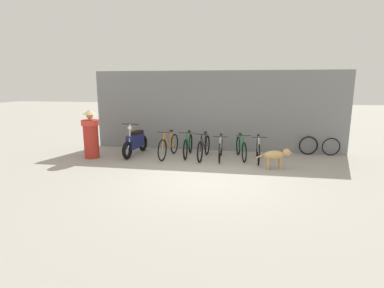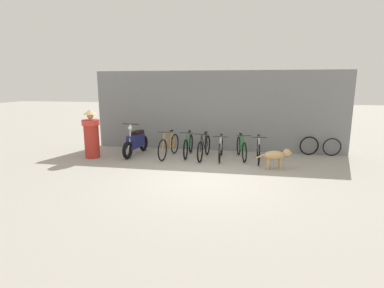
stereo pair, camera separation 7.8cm
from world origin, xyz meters
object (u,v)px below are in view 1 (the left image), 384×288
at_px(bicycle_0, 169,146).
at_px(stray_dog, 277,155).
at_px(bicycle_2, 204,148).
at_px(spare_tire_left, 308,146).
at_px(bicycle_3, 221,149).
at_px(bicycle_1, 188,146).
at_px(motorcycle, 135,142).
at_px(spare_tire_right, 331,147).
at_px(bicycle_5, 258,150).
at_px(bicycle_4, 241,148).
at_px(person_in_robes, 91,134).

xyz_separation_m(bicycle_0, stray_dog, (3.41, -0.88, 0.03)).
relative_size(bicycle_0, stray_dog, 1.73).
xyz_separation_m(bicycle_2, spare_tire_left, (3.49, 1.11, -0.03)).
bearing_deg(bicycle_3, bicycle_1, -102.49).
distance_m(motorcycle, spare_tire_right, 6.70).
distance_m(bicycle_5, spare_tire_right, 2.75).
distance_m(bicycle_1, stray_dog, 3.02).
distance_m(bicycle_1, bicycle_3, 1.14).
height_order(bicycle_4, spare_tire_right, bicycle_4).
xyz_separation_m(bicycle_1, person_in_robes, (-3.10, -0.78, 0.45)).
relative_size(bicycle_3, stray_dog, 1.63).
distance_m(bicycle_3, spare_tire_right, 3.85).
height_order(bicycle_0, bicycle_5, bicycle_0).
bearing_deg(bicycle_0, bicycle_3, 98.35).
xyz_separation_m(bicycle_4, spare_tire_left, (2.29, 0.91, -0.02)).
bearing_deg(stray_dog, spare_tire_left, 46.73).
distance_m(bicycle_5, spare_tire_left, 2.10).
height_order(bicycle_4, bicycle_5, bicycle_5).
bearing_deg(motorcycle, stray_dog, 82.96).
bearing_deg(motorcycle, bicycle_0, 90.16).
bearing_deg(stray_dog, bicycle_2, 146.63).
distance_m(bicycle_0, spare_tire_right, 5.54).
bearing_deg(stray_dog, bicycle_4, 121.48).
xyz_separation_m(bicycle_4, person_in_robes, (-4.88, -0.76, 0.46)).
bearing_deg(bicycle_2, bicycle_3, 95.32).
height_order(bicycle_2, stray_dog, bicycle_2).
height_order(bicycle_5, spare_tire_left, bicycle_5).
bearing_deg(spare_tire_left, bicycle_1, -167.77).
bearing_deg(spare_tire_left, spare_tire_right, 0.41).
bearing_deg(bicycle_5, bicycle_3, -92.46).
bearing_deg(motorcycle, bicycle_1, 99.76).
distance_m(bicycle_3, spare_tire_left, 3.14).
xyz_separation_m(bicycle_5, stray_dog, (0.48, -0.86, 0.06)).
height_order(bicycle_3, bicycle_4, bicycle_4).
distance_m(bicycle_4, spare_tire_right, 3.16).
relative_size(stray_dog, person_in_robes, 0.65).
height_order(motorcycle, person_in_robes, person_in_robes).
bearing_deg(bicycle_0, bicycle_1, 119.79).
distance_m(bicycle_3, motorcycle, 2.94).
distance_m(bicycle_5, motorcycle, 4.13).
distance_m(bicycle_5, person_in_robes, 5.46).
xyz_separation_m(bicycle_2, person_in_robes, (-3.67, -0.56, 0.44)).
relative_size(bicycle_0, spare_tire_right, 2.89).
relative_size(bicycle_2, stray_dog, 1.69).
relative_size(bicycle_3, person_in_robes, 1.05).
bearing_deg(spare_tire_left, bicycle_2, -162.43).
bearing_deg(bicycle_2, stray_dog, 72.98).
bearing_deg(spare_tire_left, bicycle_5, -146.58).
height_order(bicycle_5, motorcycle, motorcycle).
xyz_separation_m(motorcycle, person_in_robes, (-1.29, -0.63, 0.36)).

